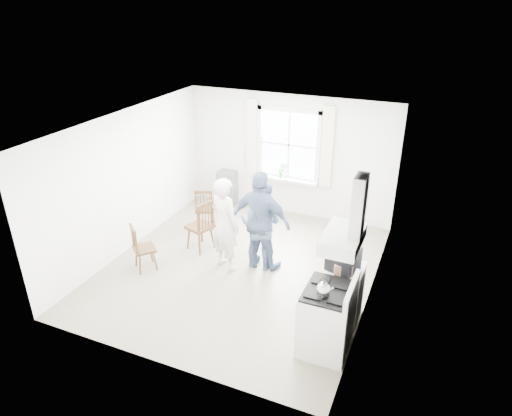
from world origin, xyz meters
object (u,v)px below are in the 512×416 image
Objects in this scene: gas_stove at (327,319)px; windsor_chair_b at (138,243)px; windsor_chair_a at (204,205)px; person_right at (261,222)px; windsor_chair_c at (203,221)px; person_mid at (261,225)px; low_cabinet at (344,293)px; person_left at (225,224)px; stereo_stack at (343,259)px.

gas_stove reaches higher than windsor_chair_b.
windsor_chair_a is 1.87m from person_right.
windsor_chair_b is at bearing -99.77° from windsor_chair_a.
windsor_chair_c is at bearing -61.99° from windsor_chair_a.
low_cabinet is at bearing 148.04° from person_mid.
windsor_chair_a is 0.52× the size of person_left.
person_left is (1.04, -1.13, 0.31)m from windsor_chair_a.
person_right is at bearing 151.00° from stereo_stack.
stereo_stack reaches higher than windsor_chair_b.
person_mid is (1.88, 1.00, 0.26)m from windsor_chair_b.
windsor_chair_a is (-3.23, 1.79, -0.54)m from stereo_stack.
gas_stove is 0.71× the size of person_mid.
low_cabinet is 2.34m from person_left.
windsor_chair_a reaches higher than windsor_chair_b.
windsor_chair_b is (-3.54, -0.00, -0.55)m from stereo_stack.
windsor_chair_c is at bearing -6.95° from person_left.
windsor_chair_b is at bearing -125.04° from windsor_chair_c.
person_mid is at bearing -1.32° from windsor_chair_c.
person_right is (1.91, 0.90, 0.38)m from windsor_chair_b.
low_cabinet is 0.57× the size of person_mid.
person_left is at bearing 149.14° from gas_stove.
windsor_chair_b is at bearing 169.93° from gas_stove.
person_left is at bearing 165.18° from low_cabinet.
person_left reaches higher than windsor_chair_a.
windsor_chair_c reaches higher than windsor_chair_a.
person_right is at bearing 106.14° from person_mid.
low_cabinet is 0.63m from stereo_stack.
stereo_stack is 0.31× the size of person_mid.
low_cabinet is (0.07, 0.70, -0.03)m from gas_stove.
windsor_chair_a is 1.82m from windsor_chair_b.
windsor_chair_b is 1.54m from person_left.
stereo_stack is at bearing 0.03° from windsor_chair_b.
person_left reaches higher than person_mid.
windsor_chair_a is at bearing 118.01° from windsor_chair_c.
windsor_chair_a is 1.56m from person_left.
person_right is at bearing 136.29° from gas_stove.
gas_stove is 0.66× the size of person_left.
low_cabinet is 1.86× the size of stereo_stack.
windsor_chair_b is 2.15m from person_right.
windsor_chair_b is 2.14m from person_mid.
gas_stove is at bearing 131.63° from person_mid.
person_left is at bearing 28.36° from person_mid.
person_left is at bearing -29.43° from windsor_chair_c.
person_mid is 0.87× the size of person_right.
windsor_chair_b is at bearing 24.41° from person_mid.
low_cabinet is 1.01× the size of windsor_chair_a.
person_mid is at bearing 151.58° from low_cabinet.
low_cabinet is at bearing -18.30° from windsor_chair_c.
gas_stove is 4.01m from windsor_chair_a.
windsor_chair_b is at bearing -179.97° from stereo_stack.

